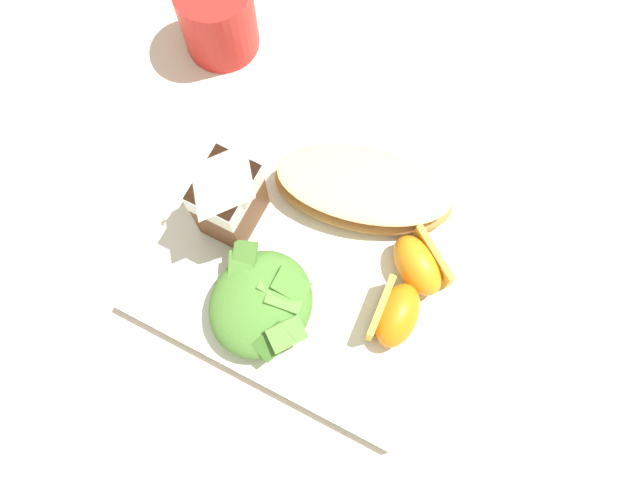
% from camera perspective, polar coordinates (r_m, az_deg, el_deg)
% --- Properties ---
extents(ground, '(3.00, 3.00, 0.00)m').
position_cam_1_polar(ground, '(0.66, -0.00, -0.65)').
color(ground, beige).
extents(white_plate, '(0.28, 0.28, 0.02)m').
position_cam_1_polar(white_plate, '(0.65, -0.00, -0.46)').
color(white_plate, white).
rests_on(white_plate, ground).
extents(cheesy_pizza_bread, '(0.12, 0.18, 0.04)m').
position_cam_1_polar(cheesy_pizza_bread, '(0.64, 3.62, 4.21)').
color(cheesy_pizza_bread, '#B77F42').
rests_on(cheesy_pizza_bread, white_plate).
extents(green_salad_pile, '(0.10, 0.10, 0.04)m').
position_cam_1_polar(green_salad_pile, '(0.61, -4.92, -5.31)').
color(green_salad_pile, '#4C8433').
rests_on(green_salad_pile, white_plate).
extents(milk_carton, '(0.06, 0.05, 0.11)m').
position_cam_1_polar(milk_carton, '(0.60, -7.74, 3.74)').
color(milk_carton, brown).
rests_on(milk_carton, white_plate).
extents(orange_wedge_front, '(0.06, 0.04, 0.04)m').
position_cam_1_polar(orange_wedge_front, '(0.61, 6.31, -6.20)').
color(orange_wedge_front, orange).
rests_on(orange_wedge_front, white_plate).
extents(orange_wedge_middle, '(0.06, 0.07, 0.04)m').
position_cam_1_polar(orange_wedge_middle, '(0.62, 8.29, -2.02)').
color(orange_wedge_middle, orange).
rests_on(orange_wedge_middle, white_plate).
extents(drinking_red_cup, '(0.08, 0.08, 0.09)m').
position_cam_1_polar(drinking_red_cup, '(0.72, -8.55, 17.96)').
color(drinking_red_cup, red).
rests_on(drinking_red_cup, ground).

